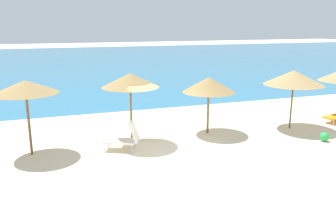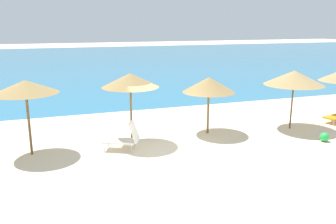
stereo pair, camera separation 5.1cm
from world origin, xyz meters
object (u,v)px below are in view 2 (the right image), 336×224
Objects in this scene: beach_ball at (324,137)px; beach_umbrella_5 at (294,78)px; beach_umbrella_2 at (25,87)px; beach_umbrella_4 at (209,85)px; lounge_chair_0 at (125,138)px; beach_umbrella_3 at (130,80)px.

beach_umbrella_5 is at bearing 94.34° from beach_ball.
beach_umbrella_2 is 1.11× the size of beach_umbrella_4.
beach_umbrella_4 is (7.37, 0.28, -0.37)m from beach_umbrella_2.
beach_umbrella_4 is at bearing -51.00° from lounge_chair_0.
beach_ball is (8.09, -1.65, -0.32)m from lounge_chair_0.
beach_ball is (0.15, -2.03, -2.20)m from beach_umbrella_5.
beach_umbrella_2 is 4.03m from lounge_chair_0.
beach_umbrella_3 reaches higher than beach_umbrella_5.
beach_umbrella_2 is at bearing 103.59° from lounge_chair_0.
beach_umbrella_3 is at bearing 177.46° from beach_umbrella_5.
beach_umbrella_2 is at bearing -179.78° from beach_umbrella_3.
beach_umbrella_2 is 1.03× the size of beach_umbrella_5.
beach_umbrella_2 is at bearing 178.39° from beach_umbrella_5.
beach_ball is at bearing -32.58° from beach_umbrella_4.
lounge_chair_0 is at bearing -122.00° from beach_umbrella_3.
beach_umbrella_3 is 7.62× the size of beach_ball.
beach_umbrella_3 is 3.57m from beach_umbrella_4.
beach_umbrella_5 reaches higher than beach_ball.
beach_umbrella_4 reaches higher than lounge_chair_0.
beach_umbrella_5 is (7.49, -0.33, -0.22)m from beach_umbrella_3.
lounge_chair_0 is at bearing -177.25° from beach_umbrella_5.
beach_umbrella_2 is 11.33m from beach_umbrella_5.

